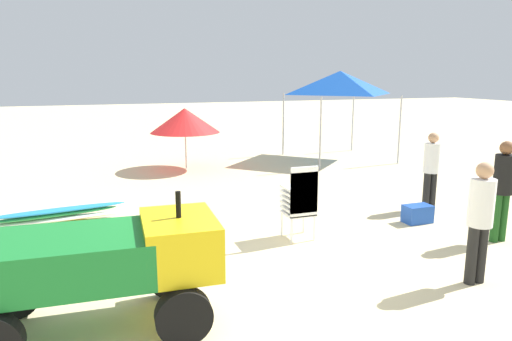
# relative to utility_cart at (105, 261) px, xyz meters

# --- Properties ---
(ground) EXTENTS (80.00, 80.00, 0.00)m
(ground) POSITION_rel_utility_cart_xyz_m (2.39, 0.95, -0.78)
(ground) COLOR beige
(utility_cart) EXTENTS (2.61, 1.40, 1.50)m
(utility_cart) POSITION_rel_utility_cart_xyz_m (0.00, 0.00, 0.00)
(utility_cart) COLOR #197A2D
(utility_cart) RESTS_ON ground
(stacked_plastic_chairs) EXTENTS (0.48, 0.48, 1.29)m
(stacked_plastic_chairs) POSITION_rel_utility_cart_xyz_m (3.19, 1.84, -0.04)
(stacked_plastic_chairs) COLOR white
(stacked_plastic_chairs) RESTS_ON ground
(surfboard_pile) EXTENTS (2.63, 0.62, 0.32)m
(surfboard_pile) POSITION_rel_utility_cart_xyz_m (-0.79, 4.09, -0.63)
(surfboard_pile) COLOR yellow
(surfboard_pile) RESTS_ON ground
(lifeguard_near_left) EXTENTS (0.32, 0.32, 1.61)m
(lifeguard_near_left) POSITION_rel_utility_cart_xyz_m (6.50, 2.60, 0.13)
(lifeguard_near_left) COLOR black
(lifeguard_near_left) RESTS_ON ground
(lifeguard_near_center) EXTENTS (0.32, 0.32, 1.66)m
(lifeguard_near_center) POSITION_rel_utility_cart_xyz_m (4.69, -0.49, 0.17)
(lifeguard_near_center) COLOR black
(lifeguard_near_center) RESTS_ON ground
(lifeguard_near_right) EXTENTS (0.32, 0.32, 1.70)m
(lifeguard_near_right) POSITION_rel_utility_cart_xyz_m (6.30, 0.65, 0.20)
(lifeguard_near_right) COLOR #194C19
(lifeguard_near_right) RESTS_ON ground
(popup_canopy) EXTENTS (2.81, 2.81, 2.88)m
(popup_canopy) POSITION_rel_utility_cart_xyz_m (7.67, 8.47, 1.71)
(popup_canopy) COLOR #B2B2B7
(popup_canopy) RESTS_ON ground
(beach_umbrella_left) EXTENTS (2.03, 2.03, 1.80)m
(beach_umbrella_left) POSITION_rel_utility_cart_xyz_m (2.59, 8.51, 0.66)
(beach_umbrella_left) COLOR beige
(beach_umbrella_left) RESTS_ON ground
(cooler_box) EXTENTS (0.52, 0.32, 0.34)m
(cooler_box) POSITION_rel_utility_cart_xyz_m (5.69, 1.94, -0.62)
(cooler_box) COLOR blue
(cooler_box) RESTS_ON ground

